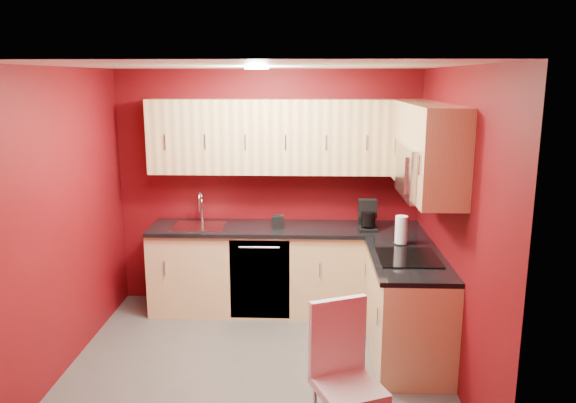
# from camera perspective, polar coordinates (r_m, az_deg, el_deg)

# --- Properties ---
(floor) EXTENTS (3.20, 3.20, 0.00)m
(floor) POSITION_cam_1_polar(r_m,az_deg,el_deg) (5.02, -3.16, -16.24)
(floor) COLOR #4D4B48
(floor) RESTS_ON ground
(ceiling) EXTENTS (3.20, 3.20, 0.00)m
(ceiling) POSITION_cam_1_polar(r_m,az_deg,el_deg) (4.41, -3.56, 13.62)
(ceiling) COLOR white
(ceiling) RESTS_ON wall_back
(wall_back) EXTENTS (3.20, 0.00, 3.20)m
(wall_back) POSITION_cam_1_polar(r_m,az_deg,el_deg) (6.01, -2.02, 1.34)
(wall_back) COLOR #62090F
(wall_back) RESTS_ON floor
(wall_front) EXTENTS (3.20, 0.00, 3.20)m
(wall_front) POSITION_cam_1_polar(r_m,az_deg,el_deg) (3.14, -5.95, -9.29)
(wall_front) COLOR #62090F
(wall_front) RESTS_ON floor
(wall_left) EXTENTS (0.00, 3.00, 3.00)m
(wall_left) POSITION_cam_1_polar(r_m,az_deg,el_deg) (4.97, -22.07, -1.97)
(wall_left) COLOR #62090F
(wall_left) RESTS_ON floor
(wall_right) EXTENTS (0.00, 3.00, 3.00)m
(wall_right) POSITION_cam_1_polar(r_m,az_deg,el_deg) (4.68, 16.55, -2.39)
(wall_right) COLOR #62090F
(wall_right) RESTS_ON floor
(base_cabinets_back) EXTENTS (2.80, 0.60, 0.87)m
(base_cabinets_back) POSITION_cam_1_polar(r_m,az_deg,el_deg) (5.93, -0.22, -7.00)
(base_cabinets_back) COLOR #DEB77F
(base_cabinets_back) RESTS_ON floor
(base_cabinets_right) EXTENTS (0.60, 1.30, 0.87)m
(base_cabinets_right) POSITION_cam_1_polar(r_m,az_deg,el_deg) (5.11, 11.97, -10.54)
(base_cabinets_right) COLOR #DEB77F
(base_cabinets_right) RESTS_ON floor
(countertop_back) EXTENTS (2.80, 0.63, 0.04)m
(countertop_back) POSITION_cam_1_polar(r_m,az_deg,el_deg) (5.78, -0.23, -2.79)
(countertop_back) COLOR black
(countertop_back) RESTS_ON base_cabinets_back
(countertop_right) EXTENTS (0.63, 1.27, 0.04)m
(countertop_right) POSITION_cam_1_polar(r_m,az_deg,el_deg) (4.94, 12.06, -5.74)
(countertop_right) COLOR black
(countertop_right) RESTS_ON base_cabinets_right
(upper_cabinets_back) EXTENTS (2.80, 0.35, 0.75)m
(upper_cabinets_back) POSITION_cam_1_polar(r_m,az_deg,el_deg) (5.74, -0.18, 6.62)
(upper_cabinets_back) COLOR #E5CA82
(upper_cabinets_back) RESTS_ON wall_back
(upper_cabinets_right) EXTENTS (0.35, 1.55, 0.75)m
(upper_cabinets_right) POSITION_cam_1_polar(r_m,az_deg,el_deg) (4.95, 13.79, 6.06)
(upper_cabinets_right) COLOR #E5CA82
(upper_cabinets_right) RESTS_ON wall_right
(microwave) EXTENTS (0.42, 0.76, 0.42)m
(microwave) POSITION_cam_1_polar(r_m,az_deg,el_deg) (4.74, 13.85, 3.01)
(microwave) COLOR silver
(microwave) RESTS_ON upper_cabinets_right
(cooktop) EXTENTS (0.50, 0.55, 0.01)m
(cooktop) POSITION_cam_1_polar(r_m,az_deg,el_deg) (4.90, 12.09, -5.59)
(cooktop) COLOR black
(cooktop) RESTS_ON countertop_right
(sink) EXTENTS (0.52, 0.42, 0.35)m
(sink) POSITION_cam_1_polar(r_m,az_deg,el_deg) (5.88, -9.02, -2.11)
(sink) COLOR silver
(sink) RESTS_ON countertop_back
(dishwasher_front) EXTENTS (0.60, 0.02, 0.82)m
(dishwasher_front) POSITION_cam_1_polar(r_m,az_deg,el_deg) (5.67, -2.89, -7.93)
(dishwasher_front) COLOR black
(dishwasher_front) RESTS_ON base_cabinets_back
(downlight) EXTENTS (0.20, 0.20, 0.01)m
(downlight) POSITION_cam_1_polar(r_m,az_deg,el_deg) (4.70, -3.20, 13.37)
(downlight) COLOR white
(downlight) RESTS_ON ceiling
(coffee_maker) EXTENTS (0.19, 0.25, 0.30)m
(coffee_maker) POSITION_cam_1_polar(r_m,az_deg,el_deg) (5.67, 8.15, -1.41)
(coffee_maker) COLOR black
(coffee_maker) RESTS_ON countertop_back
(napkin_holder) EXTENTS (0.13, 0.13, 0.13)m
(napkin_holder) POSITION_cam_1_polar(r_m,az_deg,el_deg) (5.71, -1.06, -2.09)
(napkin_holder) COLOR black
(napkin_holder) RESTS_ON countertop_back
(paper_towel) EXTENTS (0.17, 0.17, 0.26)m
(paper_towel) POSITION_cam_1_polar(r_m,az_deg,el_deg) (5.26, 11.43, -2.86)
(paper_towel) COLOR white
(paper_towel) RESTS_ON countertop_right
(dining_chair) EXTENTS (0.53, 0.54, 0.99)m
(dining_chair) POSITION_cam_1_polar(r_m,az_deg,el_deg) (3.82, 6.21, -17.66)
(dining_chair) COLOR white
(dining_chair) RESTS_ON floor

